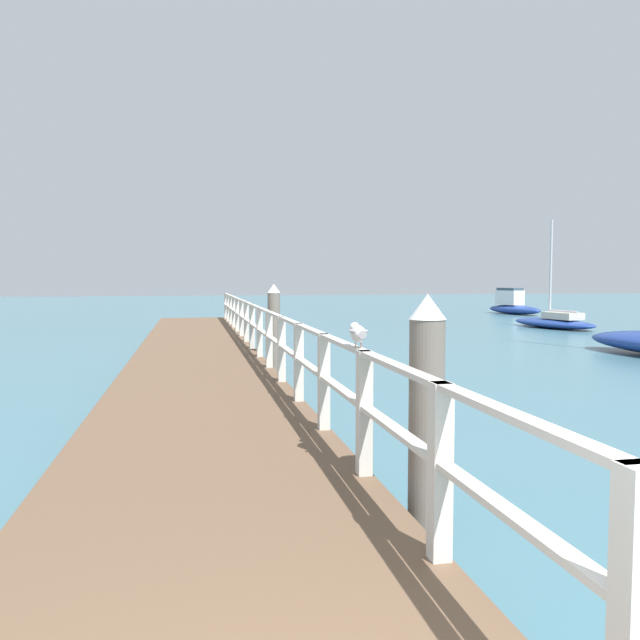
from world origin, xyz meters
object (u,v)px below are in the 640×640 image
at_px(dock_piling_far, 274,329).
at_px(boat_2, 513,305).
at_px(seagull_foreground, 358,333).
at_px(boat_0, 554,322).
at_px(dock_piling_near, 426,422).

xyz_separation_m(dock_piling_far, boat_2, (17.54, 21.03, -0.50)).
bearing_deg(dock_piling_far, seagull_foreground, -92.56).
bearing_deg(dock_piling_far, boat_2, 50.17).
distance_m(boat_0, boat_2, 11.00).
bearing_deg(seagull_foreground, boat_0, 58.58).
xyz_separation_m(dock_piling_near, seagull_foreground, (-0.38, 0.67, 0.66)).
relative_size(dock_piling_near, boat_0, 0.43).
distance_m(seagull_foreground, boat_0, 23.90).
bearing_deg(seagull_foreground, boat_2, 63.78).
relative_size(dock_piling_near, boat_2, 0.46).
distance_m(seagull_foreground, boat_2, 34.56).
bearing_deg(seagull_foreground, dock_piling_far, 92.48).
distance_m(dock_piling_far, boat_0, 17.47).
relative_size(boat_0, boat_2, 1.06).
relative_size(dock_piling_far, seagull_foreground, 4.30).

